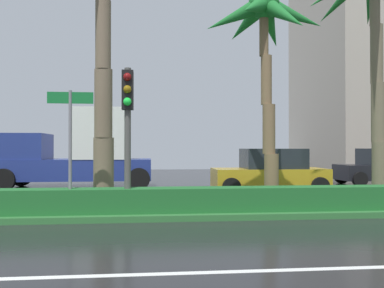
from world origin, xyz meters
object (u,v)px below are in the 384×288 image
Objects in this scene: palm_tree_mid_right at (376,1)px; car_in_traffic_second at (270,172)px; palm_tree_centre_right at (264,30)px; car_in_traffic_third at (384,167)px; street_name_sign at (70,134)px; traffic_signal_median_right at (128,113)px; box_truck_lead at (79,152)px.

palm_tree_mid_right is 6.85m from car_in_traffic_second.
car_in_traffic_third is (7.76, 6.84, -4.38)m from palm_tree_centre_right.
street_name_sign reaches higher than car_in_traffic_third.
traffic_signal_median_right reaches higher than box_truck_lead.
car_in_traffic_second is at bearing 25.42° from car_in_traffic_third.
car_in_traffic_third is (6.46, 3.07, 0.00)m from car_in_traffic_second.
box_truck_lead is 1.49× the size of car_in_traffic_third.
traffic_signal_median_right is at bearing 45.59° from car_in_traffic_second.
street_name_sign is 8.31m from box_truck_lead.
traffic_signal_median_right reaches higher than street_name_sign.
palm_tree_mid_right is 2.56× the size of street_name_sign.
car_in_traffic_second is (-2.26, 3.56, -5.40)m from palm_tree_mid_right.
car_in_traffic_third is at bearing 41.41° from palm_tree_centre_right.
traffic_signal_median_right is (-3.87, -1.50, -2.59)m from palm_tree_centre_right.
palm_tree_mid_right reaches higher than car_in_traffic_second.
car_in_traffic_third is (11.63, 8.34, -1.78)m from traffic_signal_median_right.
palm_tree_mid_right is at bearing 12.96° from traffic_signal_median_right.
palm_tree_mid_right is 1.20× the size of box_truck_lead.
car_in_traffic_second is (6.55, 5.21, -1.25)m from street_name_sign.
palm_tree_centre_right is at bearing 41.41° from car_in_traffic_third.
palm_tree_centre_right reaches higher than traffic_signal_median_right.
street_name_sign is (-5.25, -1.44, -3.12)m from palm_tree_centre_right.
traffic_signal_median_right is 8.72m from box_truck_lead.
palm_tree_centre_right is 4.89m from traffic_signal_median_right.
box_truck_lead is (-2.52, 8.28, -1.06)m from traffic_signal_median_right.
traffic_signal_median_right is at bearing 106.93° from box_truck_lead.
street_name_sign is at bearing -169.39° from palm_tree_mid_right.
box_truck_lead is at bearing 133.32° from palm_tree_centre_right.
box_truck_lead is (-1.13, 8.22, -0.53)m from street_name_sign.
street_name_sign is at bearing 177.63° from traffic_signal_median_right.
palm_tree_centre_right is 2.09× the size of street_name_sign.
street_name_sign reaches higher than car_in_traffic_second.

